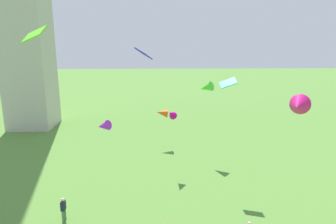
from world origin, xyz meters
name	(u,v)px	position (x,y,z in m)	size (l,w,h in m)	color
person_3	(63,208)	(-4.90, 13.71, 1.05)	(0.30, 0.57, 1.85)	#51754C
kite_flying_0	(144,54)	(1.00, 18.64, 11.99)	(1.47, 2.00, 1.10)	#2F2ED7
kite_flying_1	(206,88)	(7.38, 26.77, 7.81)	(1.97, 1.91, 1.45)	#45E228
kite_flying_2	(298,106)	(11.65, 13.10, 8.83)	(2.32, 2.57, 1.60)	#C81069
kite_flying_3	(171,114)	(3.43, 22.50, 5.92)	(1.27, 1.57, 1.24)	#C8058B
kite_flying_4	(34,34)	(-5.79, 13.81, 13.53)	(1.70, 1.61, 1.20)	#6BE029
kite_flying_5	(162,113)	(2.59, 29.96, 4.18)	(1.59, 1.10, 1.19)	#EF5411
kite_flying_6	(103,126)	(-2.12, 16.19, 6.60)	(1.49, 1.33, 1.06)	#A523D7
kite_flying_7	(228,83)	(8.36, 20.20, 9.33)	(1.42, 1.07, 0.95)	#08B5A9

